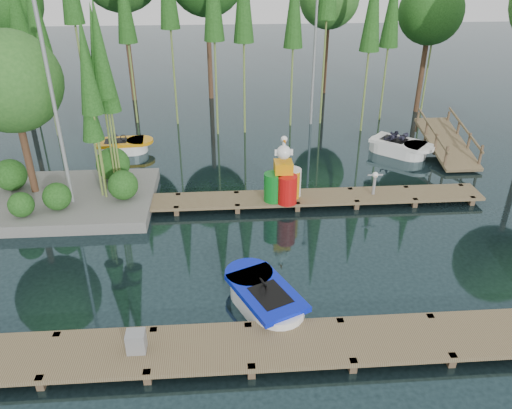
{
  "coord_description": "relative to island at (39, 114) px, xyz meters",
  "views": [
    {
      "loc": [
        -0.45,
        -12.68,
        8.09
      ],
      "look_at": [
        0.5,
        0.5,
        1.1
      ],
      "focal_mm": 35.0,
      "sensor_mm": 36.0,
      "label": 1
    }
  ],
  "objects": [
    {
      "name": "boat_white_far",
      "position": [
        13.39,
        3.53,
        -2.89
      ],
      "size": [
        2.91,
        2.8,
        1.32
      ],
      "rotation": [
        0.0,
        0.0,
        -0.04
      ],
      "color": "white",
      "rests_on": "ground"
    },
    {
      "name": "ground_plane",
      "position": [
        6.3,
        -3.29,
        -3.18
      ],
      "size": [
        90.0,
        90.0,
        0.0
      ],
      "primitive_type": "plane",
      "color": "#1B2F33"
    },
    {
      "name": "boat_yellow_far",
      "position": [
        1.53,
        4.55,
        -2.92
      ],
      "size": [
        2.6,
        1.34,
        1.26
      ],
      "rotation": [
        0.0,
        0.0,
        -0.26
      ],
      "color": "white",
      "rests_on": "ground"
    },
    {
      "name": "boat_blue",
      "position": [
        6.77,
        -6.22,
        -2.92
      ],
      "size": [
        2.26,
        3.0,
        0.92
      ],
      "rotation": [
        0.0,
        0.0,
        0.43
      ],
      "color": "white",
      "rests_on": "ground"
    },
    {
      "name": "utility_cabinet",
      "position": [
        3.88,
        -7.79,
        -2.64
      ],
      "size": [
        0.4,
        0.34,
        0.49
      ],
      "primitive_type": "cube",
      "color": "gray",
      "rests_on": "near_dock"
    },
    {
      "name": "ramp",
      "position": [
        15.3,
        3.21,
        -2.6
      ],
      "size": [
        1.5,
        3.94,
        1.49
      ],
      "color": "brown",
      "rests_on": "ground"
    },
    {
      "name": "seagull_post",
      "position": [
        11.03,
        -0.79,
        -2.32
      ],
      "size": [
        0.52,
        0.28,
        0.83
      ],
      "color": "gray",
      "rests_on": "far_dock"
    },
    {
      "name": "drum_cluster",
      "position": [
        7.88,
        -0.95,
        -2.22
      ],
      "size": [
        1.31,
        1.2,
        2.25
      ],
      "color": "#0C741D",
      "rests_on": "far_dock"
    },
    {
      "name": "yellow_barrel",
      "position": [
        8.11,
        -0.79,
        -2.4
      ],
      "size": [
        0.64,
        0.64,
        0.96
      ],
      "primitive_type": "cylinder",
      "color": "orange",
      "rests_on": "far_dock"
    },
    {
      "name": "lamp_island",
      "position": [
        0.8,
        -0.79,
        1.08
      ],
      "size": [
        0.3,
        0.3,
        7.25
      ],
      "color": "gray",
      "rests_on": "ground"
    },
    {
      "name": "near_dock",
      "position": [
        6.3,
        -7.79,
        -2.95
      ],
      "size": [
        18.0,
        1.5,
        0.5
      ],
      "color": "brown",
      "rests_on": "ground"
    },
    {
      "name": "far_dock",
      "position": [
        7.3,
        -0.79,
        -2.95
      ],
      "size": [
        15.0,
        1.2,
        0.5
      ],
      "color": "brown",
      "rests_on": "ground"
    },
    {
      "name": "lamp_rear",
      "position": [
        10.3,
        7.71,
        1.08
      ],
      "size": [
        0.3,
        0.3,
        7.25
      ],
      "color": "gray",
      "rests_on": "ground"
    },
    {
      "name": "island",
      "position": [
        0.0,
        0.0,
        0.0
      ],
      "size": [
        6.2,
        4.2,
        6.75
      ],
      "color": "slate",
      "rests_on": "ground"
    }
  ]
}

